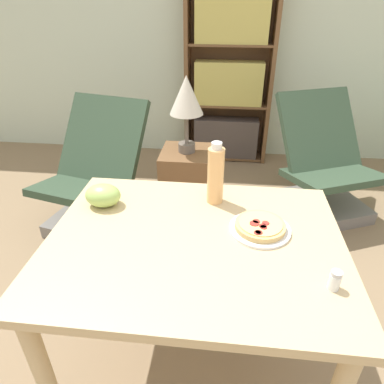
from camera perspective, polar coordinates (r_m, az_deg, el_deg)
wall_back at (r=3.52m, az=6.71°, el=26.60°), size 8.00×0.05×2.60m
dining_table at (r=1.30m, az=0.40°, el=-12.00°), size 1.05×0.81×0.78m
pizza_on_plate at (r=1.28m, az=11.28°, el=-5.74°), size 0.22×0.22×0.04m
grape_bunch at (r=1.42m, az=-14.58°, el=-0.58°), size 0.14×0.11×0.09m
drink_bottle at (r=1.37m, az=3.95°, el=2.86°), size 0.07×0.07×0.26m
salt_shaker at (r=1.11m, az=22.71°, el=-13.41°), size 0.03×0.03×0.06m
lounge_chair_near at (r=2.59m, az=-15.75°, el=0.49°), size 0.75×0.88×0.88m
lounge_chair_far at (r=2.85m, az=21.10°, el=2.36°), size 0.82×0.93×0.88m
bookshelf at (r=3.44m, az=6.10°, el=18.00°), size 0.82×0.25×1.68m
side_table at (r=2.42m, az=-0.81°, el=0.09°), size 0.34×0.34×0.62m
table_lamp at (r=2.16m, az=-0.94°, el=15.25°), size 0.21×0.21×0.49m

